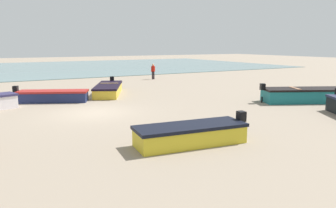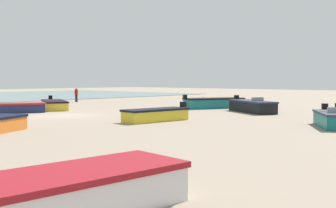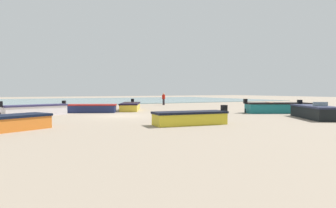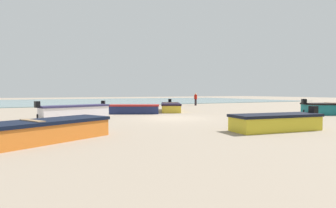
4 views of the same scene
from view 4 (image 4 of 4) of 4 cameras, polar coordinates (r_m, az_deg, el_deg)
The scene contains 8 objects.
ground_plane at distance 17.52m, azimuth 0.89°, elevation -3.06°, with size 160.00×160.00×0.00m, color gray.
tidal_water at distance 52.16m, azimuth -17.39°, elevation 0.57°, with size 80.00×36.00×0.06m, color slate.
boat_yellow_0 at distance 12.70m, azimuth 22.36°, elevation -3.65°, with size 4.49×1.89×1.07m.
boat_navy_4 at distance 21.22m, azimuth -7.86°, elevation -1.09°, with size 4.51×2.97×1.05m.
boat_yellow_5 at distance 24.08m, azimuth 0.56°, elevation -0.65°, with size 3.74×5.47×1.05m.
boat_orange_6 at distance 10.19m, azimuth -24.74°, elevation -5.16°, with size 4.57×3.42×1.07m.
boat_white_8 at distance 19.03m, azimuth -19.52°, elevation -1.46°, with size 4.89×2.62×1.16m.
beach_walker_foreground at distance 34.45m, azimuth 6.01°, elevation 1.26°, with size 0.53×0.42×1.62m.
Camera 4 is at (7.92, 15.53, 1.70)m, focal length 28.12 mm.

